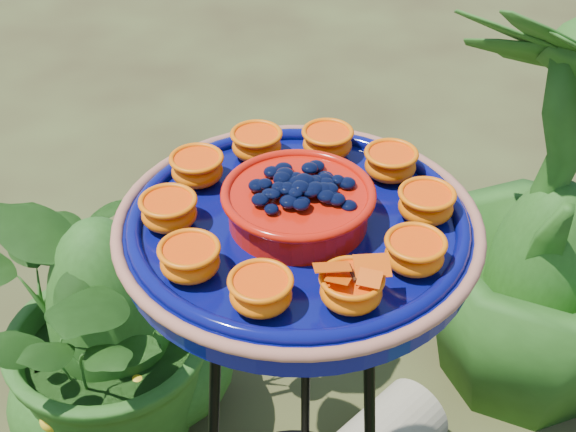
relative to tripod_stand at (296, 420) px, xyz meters
name	(u,v)px	position (x,y,z in m)	size (l,w,h in m)	color
tripod_stand	(296,420)	(0.00, 0.00, 0.00)	(0.41, 0.41, 0.98)	black
feeder_dish	(298,222)	(0.00, 0.00, 0.43)	(0.57, 0.57, 0.12)	#070A52
shrub_back_left	(106,303)	(-0.41, 0.51, -0.18)	(0.74, 0.64, 0.83)	#204A13
shrub_back_right	(557,213)	(0.67, 0.62, -0.05)	(0.61, 0.61, 1.09)	#204A13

